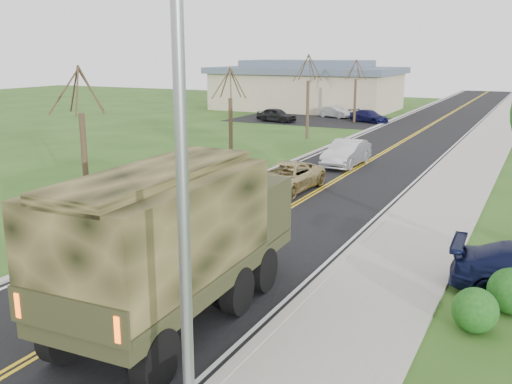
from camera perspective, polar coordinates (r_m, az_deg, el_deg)
The scene contains 17 objects.
ground at distance 13.58m, azimuth -23.90°, elevation -16.37°, with size 160.00×160.00×0.00m, color #274517.
road at distance 48.48m, azimuth 15.55°, elevation 5.54°, with size 8.00×120.00×0.01m, color black.
curb_right at distance 47.83m, azimuth 20.44°, elevation 5.14°, with size 0.30×120.00×0.12m, color #9E998E.
sidewalk_right at distance 47.67m, azimuth 22.52°, elevation 4.92°, with size 3.20×120.00×0.10m, color #9E998E.
curb_left at distance 49.46m, azimuth 10.83°, elevation 6.01°, with size 0.30×120.00×0.10m, color #9E998E.
street_light at distance 8.33m, azimuth -7.87°, elevation -1.12°, with size 1.65×0.22×8.00m.
bare_tree_a at distance 24.11m, azimuth -16.81°, elevation 3.83°, with size 1.93×2.26×6.08m.
bare_tree_b at distance 33.71m, azimuth -2.55°, elevation 6.84°, with size 1.83×2.14×5.73m.
bare_tree_c at distance 44.45m, azimuth 5.19°, elevation 8.88°, with size 2.04×2.39×6.42m.
bare_tree_d at distance 55.74m, azimuth 9.88°, elevation 9.49°, with size 1.88×2.20×5.91m.
commercial_building at distance 68.13m, azimuth 5.12°, elevation 10.50°, with size 25.50×21.50×5.65m.
military_truck at distance 14.00m, azimuth -8.07°, elevation -4.02°, with size 3.13×8.18×4.02m.
suv_champagne at distance 27.56m, azimuth 3.03°, elevation 1.49°, with size 2.27×4.91×1.37m, color tan.
sedan_silver at distance 34.07m, azimuth 9.03°, elevation 3.85°, with size 1.62×4.63×1.53m, color silver.
lot_car_dark at distance 55.35m, azimuth 2.05°, elevation 7.70°, with size 1.59×3.95×1.35m, color black.
lot_car_silver at distance 59.49m, azimuth 7.88°, elevation 7.94°, with size 1.26×3.62×1.19m, color silver.
lot_car_navy at distance 56.05m, azimuth 11.23°, elevation 7.44°, with size 1.65×4.05×1.18m, color #10113C.
Camera 1 is at (9.55, -7.08, 6.56)m, focal length 40.00 mm.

